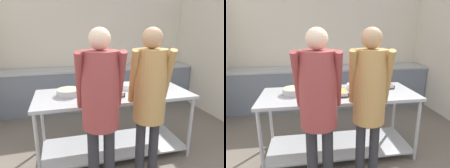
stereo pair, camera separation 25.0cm
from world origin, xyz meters
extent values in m
cube|color=beige|center=(0.00, 3.76, 1.32)|extent=(4.64, 0.06, 2.65)
cube|color=slate|center=(0.00, 3.39, 0.44)|extent=(4.48, 0.62, 0.89)
cube|color=#ADAFB5|center=(0.00, 3.39, 0.91)|extent=(4.48, 0.65, 0.04)
cube|color=black|center=(-0.69, 3.39, 0.92)|extent=(0.50, 0.45, 0.02)
cube|color=#ADAFB5|center=(-0.11, 1.49, 0.91)|extent=(2.11, 0.83, 0.04)
cube|color=#ADAFB5|center=(-0.11, 1.49, 0.12)|extent=(2.03, 0.75, 0.02)
cylinder|color=#ADAFB5|center=(-1.12, 1.12, 0.44)|extent=(0.04, 0.04, 0.89)
cylinder|color=#ADAFB5|center=(0.89, 1.12, 0.44)|extent=(0.04, 0.04, 0.89)
cylinder|color=#ADAFB5|center=(-1.12, 1.85, 0.44)|extent=(0.04, 0.04, 0.89)
cylinder|color=#ADAFB5|center=(0.89, 1.85, 0.44)|extent=(0.04, 0.04, 0.89)
cylinder|color=#ADAFB5|center=(-0.73, 1.54, 0.97)|extent=(0.31, 0.31, 0.09)
cylinder|color=beige|center=(-0.73, 1.54, 1.01)|extent=(0.27, 0.27, 0.01)
cylinder|color=black|center=(-0.50, 1.54, 1.01)|extent=(0.14, 0.02, 0.02)
cube|color=#ADAFB5|center=(-0.24, 1.42, 0.94)|extent=(0.45, 0.29, 0.01)
cube|color=gold|center=(-0.24, 1.42, 0.96)|extent=(0.42, 0.26, 0.04)
cube|color=#ADAFB5|center=(-0.24, 1.29, 0.96)|extent=(0.45, 0.01, 0.05)
cube|color=#ADAFB5|center=(-0.24, 1.56, 0.96)|extent=(0.45, 0.01, 0.05)
cube|color=#ADAFB5|center=(-0.46, 1.42, 0.96)|extent=(0.01, 0.29, 0.05)
cube|color=#ADAFB5|center=(-0.02, 1.42, 0.96)|extent=(0.01, 0.29, 0.05)
cylinder|color=white|center=(0.14, 1.65, 0.94)|extent=(0.26, 0.26, 0.01)
cylinder|color=white|center=(0.14, 1.65, 0.95)|extent=(0.25, 0.25, 0.01)
cylinder|color=white|center=(0.14, 1.65, 0.96)|extent=(0.25, 0.25, 0.01)
cylinder|color=white|center=(0.14, 1.65, 0.97)|extent=(0.25, 0.25, 0.01)
cylinder|color=white|center=(0.14, 1.65, 0.98)|extent=(0.25, 0.25, 0.01)
cylinder|color=white|center=(0.14, 1.65, 1.00)|extent=(0.24, 0.24, 0.01)
cube|color=#ADAFB5|center=(0.51, 1.70, 0.94)|extent=(0.41, 0.32, 0.01)
cube|color=#B23D2D|center=(0.51, 1.70, 0.96)|extent=(0.39, 0.30, 0.04)
cube|color=#ADAFB5|center=(0.51, 1.54, 0.96)|extent=(0.41, 0.01, 0.05)
cube|color=#ADAFB5|center=(0.51, 1.85, 0.96)|extent=(0.41, 0.01, 0.05)
cube|color=#ADAFB5|center=(0.31, 1.70, 0.96)|extent=(0.01, 0.32, 0.05)
cube|color=#ADAFB5|center=(0.71, 1.70, 0.96)|extent=(0.01, 0.32, 0.05)
cylinder|color=#2D2D33|center=(0.01, 0.80, 0.41)|extent=(0.11, 0.11, 0.83)
cylinder|color=#2D2D33|center=(0.15, 0.76, 0.41)|extent=(0.11, 0.11, 0.83)
cylinder|color=tan|center=(-0.09, 0.82, 1.30)|extent=(0.15, 0.34, 0.62)
cylinder|color=tan|center=(0.25, 0.74, 1.30)|extent=(0.15, 0.34, 0.62)
cylinder|color=tan|center=(0.08, 0.78, 1.21)|extent=(0.33, 0.33, 0.76)
sphere|color=tan|center=(0.08, 0.78, 1.70)|extent=(0.21, 0.21, 0.21)
cylinder|color=#2D2D33|center=(-0.53, 0.78, 0.41)|extent=(0.12, 0.12, 0.83)
cylinder|color=#2D2D33|center=(-0.36, 0.76, 0.41)|extent=(0.12, 0.12, 0.83)
cylinder|color=#993D3D|center=(-0.64, 0.79, 1.30)|extent=(0.10, 0.34, 0.62)
cylinder|color=#993D3D|center=(-0.25, 0.75, 1.30)|extent=(0.10, 0.34, 0.62)
cylinder|color=#993D3D|center=(-0.44, 0.77, 1.21)|extent=(0.37, 0.37, 0.76)
sphere|color=beige|center=(-0.44, 0.77, 1.69)|extent=(0.21, 0.21, 0.21)
cylinder|color=#23602D|center=(0.93, 3.37, 1.02)|extent=(0.08, 0.08, 0.17)
cone|color=#23602D|center=(0.93, 3.37, 1.14)|extent=(0.07, 0.07, 0.07)
cylinder|color=black|center=(0.93, 3.37, 1.18)|extent=(0.03, 0.03, 0.02)
camera|label=1|loc=(-0.80, -1.04, 1.78)|focal=32.00mm
camera|label=2|loc=(-0.55, -1.10, 1.78)|focal=32.00mm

